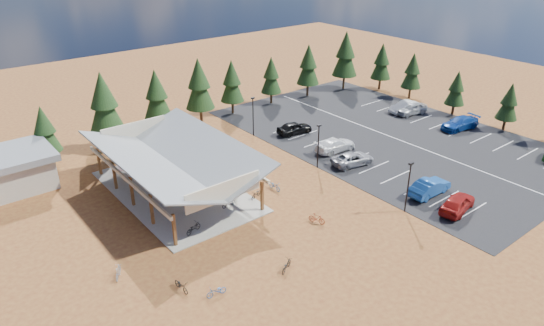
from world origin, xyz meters
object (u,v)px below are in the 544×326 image
object	(u,v)px
bike_4	(228,203)
bike_5	(208,177)
trash_bin_0	(240,182)
bike_14	(275,186)
car_1	(430,187)
bike_12	(286,265)
bike_6	(185,174)
trash_bin_1	(256,174)
car_0	(458,203)
bike_0	(193,228)
bike_3	(117,169)
car_9	(405,107)
lamp_post_1	(318,143)
bike_pavilion	(173,157)
car_4	(294,128)
car_8	(411,109)
lamp_post_2	(253,114)
lamp_post_0	(408,184)
bike_2	(148,178)
bike_9	(118,272)
bike_11	(317,218)
car_7	(460,123)
bike_16	(256,194)
bike_7	(168,166)
car_2	(353,159)
bike_8	(181,286)
car_3	(335,145)
bike_10	(216,291)
bike_1	(190,206)

from	to	relation	value
bike_4	bike_5	world-z (taller)	bike_5
trash_bin_0	bike_14	xyz separation A→B (m)	(2.34, -2.83, -0.01)
bike_4	car_1	world-z (taller)	car_1
bike_12	bike_6	bearing A→B (deg)	-32.74
trash_bin_1	car_0	xyz separation A→B (m)	(10.71, -17.28, 0.43)
trash_bin_1	bike_0	xyz separation A→B (m)	(-10.66, -4.99, 0.10)
bike_3	car_9	world-z (taller)	car_9
lamp_post_1	bike_3	size ratio (longest dim) A/B	3.41
bike_pavilion	car_4	bearing A→B (deg)	11.81
bike_5	car_8	bearing A→B (deg)	-109.16
lamp_post_2	trash_bin_0	world-z (taller)	lamp_post_2
lamp_post_0	bike_2	size ratio (longest dim) A/B	2.73
bike_9	car_1	size ratio (longest dim) A/B	0.32
bike_11	trash_bin_1	bearing A→B (deg)	62.56
bike_0	bike_12	xyz separation A→B (m)	(3.07, -8.99, -0.11)
bike_0	bike_4	size ratio (longest dim) A/B	1.11
car_7	bike_14	bearing A→B (deg)	-85.89
bike_pavilion	trash_bin_1	bearing A→B (deg)	-18.35
bike_16	car_9	distance (m)	32.47
bike_7	bike_pavilion	bearing A→B (deg)	179.13
lamp_post_0	car_0	world-z (taller)	lamp_post_0
car_2	bike_12	bearing A→B (deg)	129.06
bike_0	bike_2	xyz separation A→B (m)	(0.98, 11.04, 0.04)
bike_9	car_1	distance (m)	30.38
trash_bin_1	car_0	size ratio (longest dim) A/B	0.18
bike_2	bike_5	size ratio (longest dim) A/B	1.03
bike_9	car_8	size ratio (longest dim) A/B	0.33
bike_6	bike_16	size ratio (longest dim) A/B	1.02
bike_8	car_3	xyz separation A→B (m)	(26.70, 10.57, 0.38)
bike_2	bike_10	distance (m)	19.49
bike_9	car_3	world-z (taller)	car_3
car_4	bike_11	bearing A→B (deg)	153.41
bike_6	bike_11	xyz separation A→B (m)	(5.01, -15.04, -0.06)
bike_pavilion	bike_2	xyz separation A→B (m)	(-1.49, 3.34, -3.23)
bike_12	bike_16	bearing A→B (deg)	-53.31
bike_3	bike_6	world-z (taller)	bike_3
car_1	trash_bin_0	bearing A→B (deg)	45.99
car_0	car_9	bearing A→B (deg)	-53.29
bike_4	car_1	distance (m)	20.10
bike_8	car_2	world-z (taller)	car_2
bike_9	car_9	size ratio (longest dim) A/B	0.33
car_1	car_8	size ratio (longest dim) A/B	1.02
bike_pavilion	bike_8	world-z (taller)	bike_pavilion
lamp_post_0	car_4	size ratio (longest dim) A/B	1.10
bike_6	car_3	bearing A→B (deg)	-99.77
bike_7	bike_0	bearing A→B (deg)	179.89
trash_bin_1	bike_8	distance (m)	18.70
bike_3	trash_bin_0	bearing A→B (deg)	-160.08
bike_8	bike_12	world-z (taller)	bike_12
bike_1	bike_2	bearing A→B (deg)	-5.79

